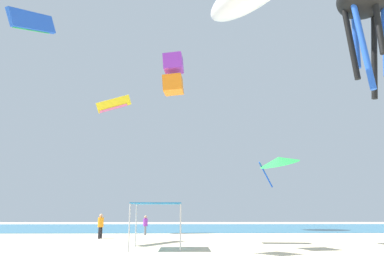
{
  "coord_description": "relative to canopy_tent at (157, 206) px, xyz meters",
  "views": [
    {
      "loc": [
        -1.64,
        -15.42,
        1.97
      ],
      "look_at": [
        -0.99,
        13.54,
        8.67
      ],
      "focal_mm": 33.84,
      "sensor_mm": 36.0,
      "label": 1
    }
  ],
  "objects": [
    {
      "name": "kite_box_purple",
      "position": [
        0.66,
        4.07,
        9.33
      ],
      "size": [
        1.55,
        1.48,
        2.91
      ],
      "rotation": [
        0.0,
        0.0,
        4.6
      ],
      "color": "purple"
    },
    {
      "name": "kite_parafoil_blue",
      "position": [
        -9.92,
        4.36,
        13.52
      ],
      "size": [
        2.05,
        4.46,
        2.86
      ],
      "rotation": [
        0.0,
        0.0,
        4.37
      ],
      "color": "blue"
    },
    {
      "name": "kite_delta_green",
      "position": [
        12.18,
        19.85,
        5.28
      ],
      "size": [
        6.4,
        6.39,
        3.9
      ],
      "rotation": [
        0.0,
        0.0,
        5.41
      ],
      "color": "green"
    },
    {
      "name": "person_near_tent",
      "position": [
        -1.84,
        11.9,
        -1.33
      ],
      "size": [
        0.39,
        0.44,
        1.63
      ],
      "rotation": [
        0.0,
        0.0,
        1.55
      ],
      "color": "slate",
      "rests_on": "ground"
    },
    {
      "name": "person_leftmost",
      "position": [
        -4.78,
        7.84,
        -1.22
      ],
      "size": [
        0.43,
        0.47,
        1.81
      ],
      "rotation": [
        0.0,
        0.0,
        1.33
      ],
      "color": "black",
      "rests_on": "ground"
    },
    {
      "name": "ocean_strip",
      "position": [
        3.11,
        26.62,
        -2.27
      ],
      "size": [
        110.0,
        24.83,
        0.03
      ],
      "primitive_type": "cube",
      "color": "teal",
      "rests_on": "ground"
    },
    {
      "name": "canopy_tent",
      "position": [
        0.0,
        0.0,
        0.0
      ],
      "size": [
        2.67,
        2.73,
        2.43
      ],
      "color": "#B2B2B7",
      "rests_on": "ground"
    },
    {
      "name": "kite_parafoil_yellow",
      "position": [
        -5.68,
        14.84,
        10.29
      ],
      "size": [
        3.43,
        1.29,
        2.15
      ],
      "rotation": [
        0.0,
        0.0,
        3.36
      ],
      "color": "yellow"
    },
    {
      "name": "kite_octopus_black",
      "position": [
        12.94,
        0.14,
        12.61
      ],
      "size": [
        3.94,
        3.94,
        7.62
      ],
      "rotation": [
        0.0,
        0.0,
        4.97
      ],
      "color": "black"
    }
  ]
}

